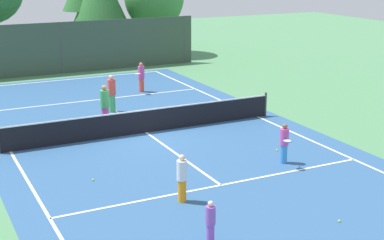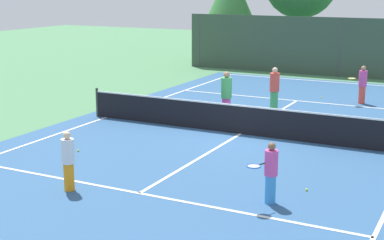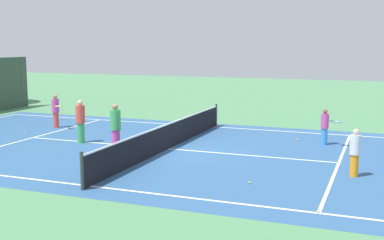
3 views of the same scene
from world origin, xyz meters
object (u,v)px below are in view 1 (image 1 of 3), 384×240
at_px(player_4, 105,106).
at_px(tennis_ball_0, 339,221).
at_px(player_2, 211,222).
at_px(tennis_ball_4, 93,180).
at_px(player_5, 182,178).
at_px(player_0, 141,77).
at_px(player_1, 112,93).
at_px(player_3, 284,143).
at_px(tennis_ball_5, 277,150).
at_px(tennis_ball_3, 108,93).

xyz_separation_m(player_4, tennis_ball_0, (2.89, -11.76, -0.91)).
height_order(player_4, tennis_ball_0, player_4).
relative_size(player_2, tennis_ball_4, 18.16).
bearing_deg(player_5, player_4, 87.21).
bearing_deg(player_0, player_1, -130.35).
height_order(player_3, tennis_ball_0, player_3).
height_order(player_1, tennis_ball_4, player_1).
relative_size(tennis_ball_4, tennis_ball_5, 1.00).
xyz_separation_m(player_2, player_5, (0.50, 2.73, 0.15)).
xyz_separation_m(player_1, player_2, (-1.98, -13.55, -0.29)).
bearing_deg(tennis_ball_3, tennis_ball_5, -76.87).
bearing_deg(player_3, tennis_ball_3, 99.69).
distance_m(player_2, tennis_ball_5, 7.82).
height_order(player_2, player_3, player_3).
relative_size(player_1, player_2, 1.48).
distance_m(player_2, tennis_ball_3, 17.41).
bearing_deg(player_4, tennis_ball_4, -111.94).
xyz_separation_m(player_1, player_4, (-1.07, -2.25, 0.03)).
bearing_deg(player_1, tennis_ball_0, -82.61).
bearing_deg(tennis_ball_0, tennis_ball_5, 71.85).
bearing_deg(player_5, tennis_ball_3, 80.39).
bearing_deg(player_1, player_5, -97.83).
height_order(player_0, tennis_ball_3, player_0).
xyz_separation_m(player_2, tennis_ball_0, (3.80, -0.47, -0.58)).
xyz_separation_m(player_3, tennis_ball_3, (-2.22, 13.01, -0.72)).
relative_size(player_1, tennis_ball_0, 26.88).
relative_size(player_4, tennis_ball_5, 27.89).
bearing_deg(player_1, tennis_ball_4, -112.93).
height_order(player_0, player_1, player_1).
height_order(tennis_ball_0, tennis_ball_5, same).
height_order(player_5, tennis_ball_5, player_5).
relative_size(player_0, tennis_ball_3, 24.35).
height_order(player_2, tennis_ball_3, player_2).
bearing_deg(player_3, player_5, -163.20).
distance_m(player_5, tennis_ball_3, 14.65).
height_order(player_0, tennis_ball_4, player_0).
xyz_separation_m(player_0, player_1, (-2.76, -3.25, 0.08)).
xyz_separation_m(player_3, player_4, (-4.25, 7.16, 0.19)).
height_order(player_3, player_4, player_4).
relative_size(player_3, tennis_ball_4, 22.02).
bearing_deg(tennis_ball_3, tennis_ball_0, -87.20).
xyz_separation_m(player_2, tennis_ball_5, (5.70, 5.32, -0.58)).
relative_size(player_0, tennis_ball_0, 24.35).
bearing_deg(player_4, tennis_ball_0, -76.22).
bearing_deg(player_3, player_4, 120.67).
relative_size(player_5, tennis_ball_4, 22.57).
bearing_deg(player_0, player_4, -124.84).
xyz_separation_m(tennis_ball_0, tennis_ball_4, (-5.21, 5.98, 0.00)).
height_order(tennis_ball_0, tennis_ball_4, same).
height_order(tennis_ball_3, tennis_ball_4, same).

